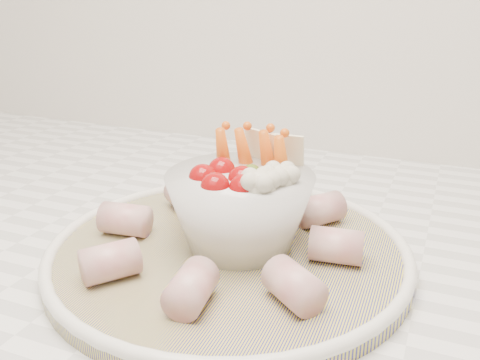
% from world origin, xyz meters
% --- Properties ---
extents(serving_platter, '(0.36, 0.36, 0.02)m').
position_xyz_m(serving_platter, '(0.16, 1.36, 0.93)').
color(serving_platter, navy).
rests_on(serving_platter, kitchen_counter).
extents(veggie_bowl, '(0.14, 0.14, 0.11)m').
position_xyz_m(veggie_bowl, '(0.17, 1.37, 0.98)').
color(veggie_bowl, silver).
rests_on(veggie_bowl, serving_platter).
extents(cured_meat_rolls, '(0.26, 0.27, 0.03)m').
position_xyz_m(cured_meat_rolls, '(0.16, 1.36, 0.95)').
color(cured_meat_rolls, '#B95459').
rests_on(cured_meat_rolls, serving_platter).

